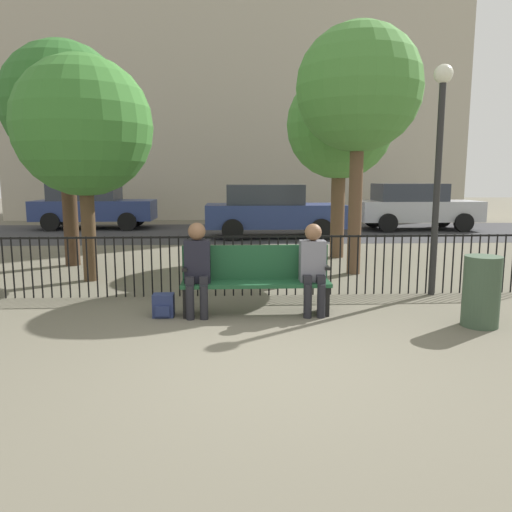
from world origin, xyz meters
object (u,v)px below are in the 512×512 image
object	(u,v)px
park_bench	(256,277)
parked_car_2	(92,205)
seated_person_0	(197,264)
trash_bin	(481,291)
seated_person_1	(313,264)
tree_2	(340,127)
tree_0	(64,106)
lamp_post	(439,145)
tree_1	(359,90)
parked_car_1	(415,206)
tree_3	(83,127)
parked_car_0	(272,210)
backpack	(163,306)

from	to	relation	value
park_bench	parked_car_2	distance (m)	12.75
seated_person_0	trash_bin	bearing A→B (deg)	-10.35
seated_person_1	tree_2	bearing A→B (deg)	74.27
tree_0	parked_car_2	xyz separation A→B (m)	(-1.62, 7.66, -2.42)
seated_person_1	lamp_post	xyz separation A→B (m)	(2.08, 1.05, 1.63)
tree_1	parked_car_1	bearing A→B (deg)	62.54
parked_car_1	trash_bin	xyz separation A→B (m)	(-3.38, -11.42, -0.40)
tree_3	tree_0	bearing A→B (deg)	116.71
parked_car_0	tree_3	bearing A→B (deg)	-120.90
backpack	parked_car_1	size ratio (longest dim) A/B	0.07
tree_2	lamp_post	bearing A→B (deg)	-79.30
backpack	parked_car_1	bearing A→B (deg)	55.61
tree_1	trash_bin	bearing A→B (deg)	-78.06
seated_person_0	seated_person_1	size ratio (longest dim) A/B	1.02
seated_person_1	trash_bin	world-z (taller)	seated_person_1
tree_2	tree_3	xyz separation A→B (m)	(-4.99, -2.41, -0.27)
backpack	parked_car_0	distance (m)	9.09
seated_person_0	parked_car_2	bearing A→B (deg)	111.08
tree_1	tree_2	bearing A→B (deg)	87.18
tree_3	parked_car_0	world-z (taller)	tree_3
tree_3	parked_car_0	size ratio (longest dim) A/B	0.93
parked_car_1	parked_car_2	distance (m)	11.49
tree_0	trash_bin	distance (m)	8.46
tree_1	lamp_post	distance (m)	2.25
seated_person_0	parked_car_1	bearing A→B (deg)	57.24
parked_car_0	trash_bin	distance (m)	9.61
tree_0	tree_1	xyz separation A→B (m)	(5.71, -1.22, 0.17)
tree_0	tree_1	bearing A→B (deg)	-12.03
tree_0	park_bench	bearing A→B (deg)	-46.90
parked_car_1	park_bench	bearing A→B (deg)	-120.01
tree_3	parked_car_0	xyz separation A→B (m)	(3.79, 6.34, -1.85)
backpack	seated_person_1	bearing A→B (deg)	0.55
backpack	parked_car_2	bearing A→B (deg)	109.08
seated_person_0	tree_0	bearing A→B (deg)	125.51
park_bench	tree_0	xyz separation A→B (m)	(-3.68, 3.93, 2.76)
park_bench	tree_1	bearing A→B (deg)	53.24
tree_1	parked_car_2	size ratio (longest dim) A/B	1.10
tree_2	parked_car_2	xyz separation A→B (m)	(-7.43, 6.88, -2.12)
park_bench	backpack	world-z (taller)	park_bench
parked_car_2	seated_person_0	bearing A→B (deg)	-68.92
parked_car_1	trash_bin	world-z (taller)	parked_car_1
tree_2	parked_car_0	distance (m)	4.63
backpack	lamp_post	distance (m)	4.75
backpack	parked_car_2	distance (m)	12.44
seated_person_1	lamp_post	world-z (taller)	lamp_post
seated_person_0	backpack	size ratio (longest dim) A/B	4.08
seated_person_1	trash_bin	xyz separation A→B (m)	(2.00, -0.65, -0.25)
tree_3	parked_car_1	bearing A→B (deg)	42.76
park_bench	tree_2	xyz separation A→B (m)	(2.13, 4.72, 2.46)
backpack	trash_bin	bearing A→B (deg)	-8.90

